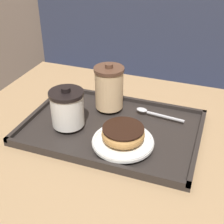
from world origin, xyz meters
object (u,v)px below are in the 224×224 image
object	(u,v)px
coffee_cup_front	(67,108)
spoon	(149,112)
donut_chocolate_glazed	(123,133)
coffee_cup_rear	(109,87)

from	to	relation	value
coffee_cup_front	spoon	xyz separation A→B (m)	(0.21, 0.14, -0.05)
coffee_cup_front	donut_chocolate_glazed	bearing A→B (deg)	-10.92
donut_chocolate_glazed	coffee_cup_rear	bearing A→B (deg)	121.25
spoon	donut_chocolate_glazed	bearing A→B (deg)	87.53
coffee_cup_rear	donut_chocolate_glazed	bearing A→B (deg)	-58.75
coffee_cup_rear	spoon	size ratio (longest dim) A/B	0.95
donut_chocolate_glazed	spoon	distance (m)	0.18
coffee_cup_front	spoon	distance (m)	0.25
coffee_cup_front	donut_chocolate_glazed	world-z (taller)	coffee_cup_front
donut_chocolate_glazed	spoon	size ratio (longest dim) A/B	0.75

